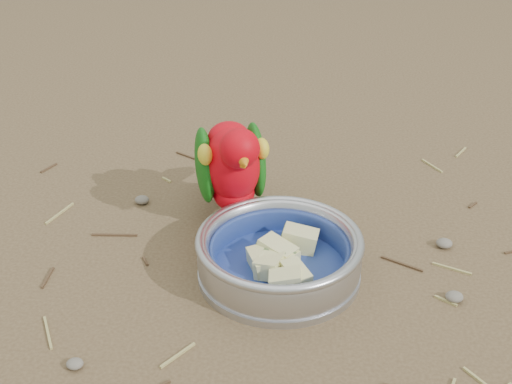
# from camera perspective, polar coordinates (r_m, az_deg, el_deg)

# --- Properties ---
(ground) EXTENTS (60.00, 60.00, 0.00)m
(ground) POSITION_cam_1_polar(r_m,az_deg,el_deg) (0.90, 1.29, -8.83)
(ground) COLOR brown
(food_bowl) EXTENTS (0.21, 0.21, 0.02)m
(food_bowl) POSITION_cam_1_polar(r_m,az_deg,el_deg) (0.94, 1.85, -6.33)
(food_bowl) COLOR #B2B2BA
(food_bowl) RESTS_ON ground
(bowl_wall) EXTENTS (0.21, 0.21, 0.04)m
(bowl_wall) POSITION_cam_1_polar(r_m,az_deg,el_deg) (0.93, 1.88, -4.83)
(bowl_wall) COLOR #B2B2BA
(bowl_wall) RESTS_ON food_bowl
(fruit_wedges) EXTENTS (0.13, 0.13, 0.03)m
(fruit_wedges) POSITION_cam_1_polar(r_m,az_deg,el_deg) (0.93, 1.87, -5.19)
(fruit_wedges) COLOR beige
(fruit_wedges) RESTS_ON food_bowl
(lory_parrot) EXTENTS (0.16, 0.23, 0.17)m
(lory_parrot) POSITION_cam_1_polar(r_m,az_deg,el_deg) (1.01, -1.90, 1.48)
(lory_parrot) COLOR #C6030E
(lory_parrot) RESTS_ON ground
(ground_debris) EXTENTS (0.90, 0.80, 0.01)m
(ground_debris) POSITION_cam_1_polar(r_m,az_deg,el_deg) (0.97, 3.37, -5.38)
(ground_debris) COLOR tan
(ground_debris) RESTS_ON ground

